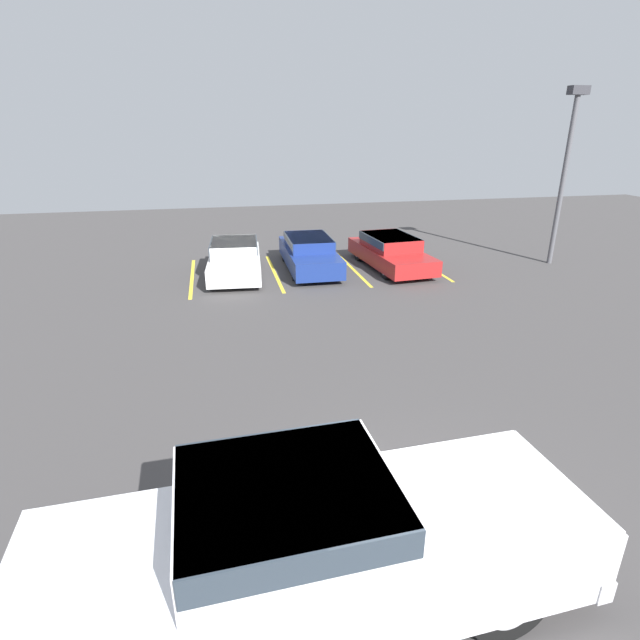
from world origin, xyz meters
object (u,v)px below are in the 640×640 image
(parked_sedan_c, at_px, (391,250))
(light_post, at_px, (566,161))
(pickup_truck, at_px, (317,543))
(parked_sedan_a, at_px, (235,258))
(parked_sedan_b, at_px, (309,252))

(parked_sedan_c, xyz_separation_m, light_post, (6.44, -0.72, 3.24))
(pickup_truck, distance_m, parked_sedan_a, 13.78)
(parked_sedan_c, distance_m, light_post, 7.24)
(pickup_truck, distance_m, parked_sedan_c, 14.81)
(parked_sedan_a, height_order, parked_sedan_c, parked_sedan_a)
(parked_sedan_c, bearing_deg, pickup_truck, -27.44)
(parked_sedan_c, height_order, light_post, light_post)
(parked_sedan_a, relative_size, light_post, 0.67)
(parked_sedan_c, bearing_deg, parked_sedan_b, -102.46)
(pickup_truck, height_order, parked_sedan_c, pickup_truck)
(pickup_truck, relative_size, parked_sedan_b, 1.33)
(parked_sedan_b, bearing_deg, pickup_truck, -9.64)
(parked_sedan_a, relative_size, parked_sedan_c, 0.91)
(parked_sedan_a, distance_m, parked_sedan_b, 2.81)
(pickup_truck, bearing_deg, parked_sedan_a, 88.30)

